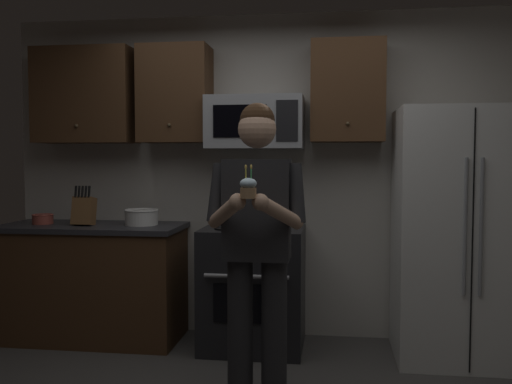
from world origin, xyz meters
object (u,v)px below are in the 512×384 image
Objects in this scene: bowl_large_white at (142,217)px; microwave at (256,123)px; bowl_small_colored at (43,219)px; cupcake at (248,188)px; refrigerator at (460,234)px; person at (257,236)px; knife_block at (84,211)px; oven_range at (253,287)px.

microwave is at bearing 4.53° from bowl_large_white.
cupcake reaches higher than bowl_small_colored.
person is at bearing -144.09° from refrigerator.
cupcake is at bearing -83.62° from microwave.
knife_block is at bearing -5.95° from bowl_small_colored.
microwave is at bearing 6.34° from knife_block.
refrigerator is 6.71× the size of bowl_large_white.
microwave is 1.72m from refrigerator.
bowl_small_colored is 0.10× the size of person.
microwave is at bearing 3.71° from bowl_small_colored.
cupcake is at bearing -52.53° from bowl_large_white.
bowl_small_colored is (-0.37, 0.04, -0.07)m from knife_block.
microwave is 1.53m from cupcake.
bowl_small_colored is at bearing 144.28° from cupcake.
person is (1.87, -1.02, 0.03)m from bowl_small_colored.
cupcake is at bearing -135.87° from refrigerator.
oven_range is 0.52× the size of refrigerator.
bowl_large_white is 1.50m from person.
oven_range is 2.91× the size of knife_block.
microwave reaches higher than bowl_small_colored.
cupcake reaches higher than oven_range.
refrigerator is 10.35× the size of cupcake.
refrigerator is at bearing -0.19° from knife_block.
microwave reaches higher than knife_block.
refrigerator is at bearing -2.09° from bowl_large_white.
person reaches higher than oven_range.
oven_range is 1.15m from person.
bowl_small_colored is at bearing -176.29° from microwave.
knife_block is at bearing -173.66° from microwave.
refrigerator is at bearing -0.85° from bowl_small_colored.
refrigerator is 1.02× the size of person.
bowl_small_colored is 2.33m from cupcake.
refrigerator is at bearing -1.50° from oven_range.
oven_range is 3.48× the size of bowl_large_white.
bowl_small_colored is at bearing 151.49° from person.
bowl_large_white is (-0.90, 0.05, 0.52)m from oven_range.
knife_block is at bearing 146.97° from person.
oven_range is at bearing 1.26° from knife_block.
oven_range is at bearing 178.50° from refrigerator.
oven_range is 5.36× the size of cupcake.
oven_range is at bearing 96.95° from cupcake.
knife_block is (-2.84, 0.01, 0.14)m from refrigerator.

